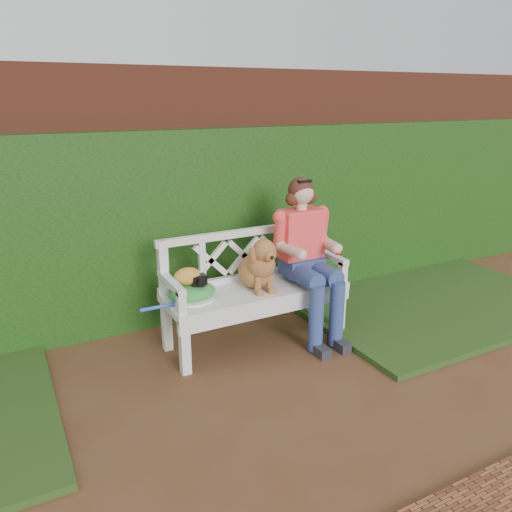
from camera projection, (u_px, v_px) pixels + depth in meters
name	position (u px, v px, depth m)	size (l,w,h in m)	color
ground	(256.00, 419.00, 3.18)	(60.00, 60.00, 0.00)	#542D1A
brick_wall	(156.00, 198.00, 4.44)	(10.00, 0.30, 2.20)	brown
ivy_hedge	(165.00, 230.00, 4.33)	(10.00, 0.18, 1.70)	#285F18
grass_right	(425.00, 299.00, 4.99)	(2.60, 2.00, 0.05)	#19340E
garden_bench	(256.00, 315.00, 4.12)	(1.58, 0.60, 0.48)	white
seated_woman	(303.00, 261.00, 4.17)	(0.54, 0.73, 1.29)	#FF4D58
dog	(257.00, 262.00, 3.96)	(0.30, 0.40, 0.45)	brown
tennis_racket	(191.00, 301.00, 3.75)	(0.60, 0.25, 0.03)	white
green_bag	(192.00, 291.00, 3.80)	(0.38, 0.29, 0.13)	#236C2A
camera_item	(199.00, 280.00, 3.75)	(0.11, 0.08, 0.07)	black
baseball_glove	(187.00, 276.00, 3.74)	(0.21, 0.15, 0.13)	#C38628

